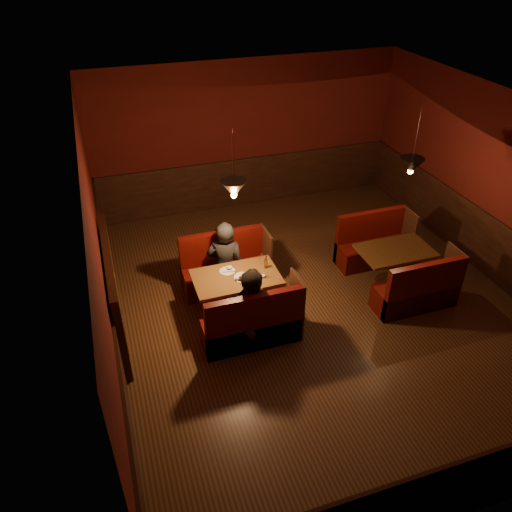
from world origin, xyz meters
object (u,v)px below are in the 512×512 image
object	(u,v)px
main_table	(237,284)
main_bench_near	(253,326)
second_bench_far	(373,246)
diner_a	(225,249)
main_bench_far	(226,270)
diner_b	(255,299)
second_bench_near	(418,293)
second_table	(394,258)

from	to	relation	value
main_table	main_bench_near	xyz separation A→B (m)	(0.01, -0.71, -0.22)
second_bench_far	diner_a	distance (m)	2.66
main_bench_far	diner_b	size ratio (longest dim) A/B	0.89
diner_b	second_bench_near	bearing A→B (deg)	3.18
second_bench_near	main_table	bearing A→B (deg)	163.64
main_bench_near	second_table	size ratio (longest dim) A/B	1.20
main_table	diner_b	distance (m)	0.75
main_bench_far	main_bench_near	bearing A→B (deg)	-90.00
main_table	diner_a	world-z (taller)	diner_a
diner_a	main_bench_near	bearing A→B (deg)	111.50
main_bench_far	second_bench_far	distance (m)	2.57
main_bench_far	second_bench_far	size ratio (longest dim) A/B	1.09
diner_a	main_bench_far	bearing A→B (deg)	-83.36
main_table	main_bench_far	bearing A→B (deg)	88.87
main_table	second_table	distance (m)	2.56
main_bench_near	second_bench_far	xyz separation A→B (m)	(2.57, 1.31, -0.01)
main_bench_near	diner_b	world-z (taller)	diner_b
second_bench_far	diner_b	bearing A→B (deg)	-152.89
main_bench_far	diner_b	distance (m)	1.49
diner_a	diner_b	world-z (taller)	diner_a
main_bench_near	second_bench_near	size ratio (longest dim) A/B	1.09
second_table	diner_a	bearing A→B (deg)	166.31
main_bench_far	second_table	world-z (taller)	main_bench_far
main_bench_far	main_bench_near	xyz separation A→B (m)	(0.00, -1.41, 0.00)
main_bench_far	second_bench_near	world-z (taller)	main_bench_far
second_table	diner_a	size ratio (longest dim) A/B	0.71
diner_a	diner_b	xyz separation A→B (m)	(0.06, -1.25, -0.03)
second_bench_near	second_table	bearing A→B (deg)	92.20
second_table	diner_b	bearing A→B (deg)	-166.09
main_bench_far	second_table	bearing A→B (deg)	-17.08
second_bench_far	diner_a	xyz separation A→B (m)	(-2.61, -0.05, 0.51)
main_bench_far	second_bench_near	xyz separation A→B (m)	(2.57, -1.46, -0.01)
main_table	second_bench_far	xyz separation A→B (m)	(2.59, 0.60, -0.23)
main_bench_near	second_bench_near	world-z (taller)	main_bench_near
second_bench_near	diner_a	bearing A→B (deg)	153.36
second_bench_far	main_table	bearing A→B (deg)	-166.94
main_bench_near	second_table	xyz separation A→B (m)	(2.55, 0.63, 0.18)
main_table	diner_a	xyz separation A→B (m)	(-0.02, 0.55, 0.29)
second_bench_far	diner_b	xyz separation A→B (m)	(-2.55, -1.30, 0.48)
second_table	second_bench_near	world-z (taller)	second_bench_near
main_table	main_bench_near	bearing A→B (deg)	-88.87
second_bench_near	main_bench_near	bearing A→B (deg)	178.81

